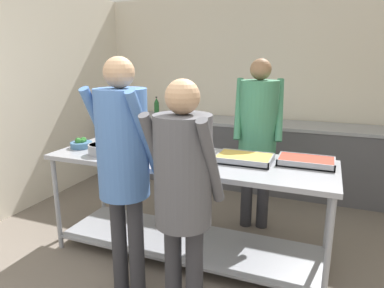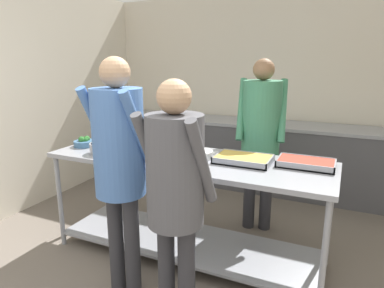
{
  "view_description": "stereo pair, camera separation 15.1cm",
  "coord_description": "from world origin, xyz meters",
  "px_view_note": "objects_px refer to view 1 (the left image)",
  "views": [
    {
      "loc": [
        0.94,
        -1.18,
        1.78
      ],
      "look_at": [
        -0.15,
        1.56,
        1.04
      ],
      "focal_mm": 32.0,
      "sensor_mm": 36.0,
      "label": 1
    },
    {
      "loc": [
        1.08,
        -1.12,
        1.78
      ],
      "look_at": [
        -0.15,
        1.56,
        1.04
      ],
      "focal_mm": 32.0,
      "sensor_mm": 36.0,
      "label": 2
    }
  ],
  "objects_px": {
    "serving_tray_roast": "(306,161)",
    "plate_stack": "(201,154)",
    "sauce_pan": "(102,149)",
    "water_bottle": "(157,107)",
    "serving_tray_vegetables": "(155,153)",
    "serving_tray_greens": "(244,159)",
    "guest_serving_left": "(123,156)",
    "cook_behind_counter": "(258,127)",
    "guest_serving_right": "(183,183)",
    "broccoli_bowl": "(81,144)"
  },
  "relations": [
    {
      "from": "guest_serving_left",
      "to": "sauce_pan",
      "type": "bearing_deg",
      "value": 137.84
    },
    {
      "from": "guest_serving_right",
      "to": "broccoli_bowl",
      "type": "bearing_deg",
      "value": 151.6
    },
    {
      "from": "sauce_pan",
      "to": "cook_behind_counter",
      "type": "xyz_separation_m",
      "value": [
        1.22,
        0.96,
        0.11
      ]
    },
    {
      "from": "plate_stack",
      "to": "serving_tray_roast",
      "type": "bearing_deg",
      "value": 8.23
    },
    {
      "from": "plate_stack",
      "to": "cook_behind_counter",
      "type": "relative_size",
      "value": 0.13
    },
    {
      "from": "serving_tray_vegetables",
      "to": "water_bottle",
      "type": "distance_m",
      "value": 2.29
    },
    {
      "from": "cook_behind_counter",
      "to": "guest_serving_right",
      "type": "bearing_deg",
      "value": -95.57
    },
    {
      "from": "serving_tray_roast",
      "to": "plate_stack",
      "type": "bearing_deg",
      "value": -171.77
    },
    {
      "from": "sauce_pan",
      "to": "serving_tray_vegetables",
      "type": "height_order",
      "value": "sauce_pan"
    },
    {
      "from": "serving_tray_vegetables",
      "to": "plate_stack",
      "type": "height_order",
      "value": "plate_stack"
    },
    {
      "from": "guest_serving_left",
      "to": "plate_stack",
      "type": "bearing_deg",
      "value": 67.12
    },
    {
      "from": "sauce_pan",
      "to": "water_bottle",
      "type": "bearing_deg",
      "value": 104.59
    },
    {
      "from": "serving_tray_greens",
      "to": "guest_serving_right",
      "type": "relative_size",
      "value": 0.28
    },
    {
      "from": "serving_tray_vegetables",
      "to": "guest_serving_left",
      "type": "relative_size",
      "value": 0.28
    },
    {
      "from": "guest_serving_left",
      "to": "cook_behind_counter",
      "type": "distance_m",
      "value": 1.61
    },
    {
      "from": "plate_stack",
      "to": "serving_tray_roast",
      "type": "xyz_separation_m",
      "value": [
        0.87,
        0.13,
        -0.0
      ]
    },
    {
      "from": "sauce_pan",
      "to": "serving_tray_greens",
      "type": "xyz_separation_m",
      "value": [
        1.25,
        0.25,
        -0.03
      ]
    },
    {
      "from": "plate_stack",
      "to": "serving_tray_greens",
      "type": "distance_m",
      "value": 0.38
    },
    {
      "from": "plate_stack",
      "to": "guest_serving_right",
      "type": "bearing_deg",
      "value": -76.98
    },
    {
      "from": "plate_stack",
      "to": "sauce_pan",
      "type": "bearing_deg",
      "value": -165.09
    },
    {
      "from": "broccoli_bowl",
      "to": "guest_serving_left",
      "type": "height_order",
      "value": "guest_serving_left"
    },
    {
      "from": "cook_behind_counter",
      "to": "sauce_pan",
      "type": "bearing_deg",
      "value": -141.89
    },
    {
      "from": "serving_tray_vegetables",
      "to": "cook_behind_counter",
      "type": "xyz_separation_m",
      "value": [
        0.75,
        0.82,
        0.14
      ]
    },
    {
      "from": "serving_tray_vegetables",
      "to": "serving_tray_greens",
      "type": "height_order",
      "value": "same"
    },
    {
      "from": "serving_tray_greens",
      "to": "guest_serving_left",
      "type": "distance_m",
      "value": 1.04
    },
    {
      "from": "water_bottle",
      "to": "cook_behind_counter",
      "type": "bearing_deg",
      "value": -34.31
    },
    {
      "from": "broccoli_bowl",
      "to": "plate_stack",
      "type": "bearing_deg",
      "value": 5.19
    },
    {
      "from": "sauce_pan",
      "to": "cook_behind_counter",
      "type": "relative_size",
      "value": 0.21
    },
    {
      "from": "serving_tray_vegetables",
      "to": "guest_serving_left",
      "type": "xyz_separation_m",
      "value": [
        0.09,
        -0.64,
        0.15
      ]
    },
    {
      "from": "guest_serving_right",
      "to": "water_bottle",
      "type": "height_order",
      "value": "guest_serving_right"
    },
    {
      "from": "serving_tray_vegetables",
      "to": "water_bottle",
      "type": "relative_size",
      "value": 1.79
    },
    {
      "from": "water_bottle",
      "to": "plate_stack",
      "type": "bearing_deg",
      "value": -53.64
    },
    {
      "from": "serving_tray_vegetables",
      "to": "guest_serving_right",
      "type": "xyz_separation_m",
      "value": [
        0.6,
        -0.77,
        0.07
      ]
    },
    {
      "from": "serving_tray_vegetables",
      "to": "serving_tray_greens",
      "type": "bearing_deg",
      "value": 8.53
    },
    {
      "from": "serving_tray_greens",
      "to": "serving_tray_roast",
      "type": "bearing_deg",
      "value": 11.84
    },
    {
      "from": "serving_tray_roast",
      "to": "cook_behind_counter",
      "type": "distance_m",
      "value": 0.8
    },
    {
      "from": "broccoli_bowl",
      "to": "sauce_pan",
      "type": "bearing_deg",
      "value": -20.49
    },
    {
      "from": "broccoli_bowl",
      "to": "sauce_pan",
      "type": "height_order",
      "value": "broccoli_bowl"
    },
    {
      "from": "cook_behind_counter",
      "to": "guest_serving_left",
      "type": "bearing_deg",
      "value": -114.44
    },
    {
      "from": "plate_stack",
      "to": "water_bottle",
      "type": "height_order",
      "value": "water_bottle"
    },
    {
      "from": "guest_serving_right",
      "to": "sauce_pan",
      "type": "bearing_deg",
      "value": 149.37
    },
    {
      "from": "broccoli_bowl",
      "to": "guest_serving_left",
      "type": "bearing_deg",
      "value": -35.32
    },
    {
      "from": "sauce_pan",
      "to": "guest_serving_right",
      "type": "bearing_deg",
      "value": -30.63
    },
    {
      "from": "serving_tray_greens",
      "to": "cook_behind_counter",
      "type": "distance_m",
      "value": 0.72
    },
    {
      "from": "water_bottle",
      "to": "serving_tray_greens",
      "type": "bearing_deg",
      "value": -46.66
    },
    {
      "from": "serving_tray_roast",
      "to": "cook_behind_counter",
      "type": "xyz_separation_m",
      "value": [
        -0.52,
        0.6,
        0.14
      ]
    },
    {
      "from": "guest_serving_left",
      "to": "serving_tray_roast",
      "type": "bearing_deg",
      "value": 36.11
    },
    {
      "from": "broccoli_bowl",
      "to": "cook_behind_counter",
      "type": "height_order",
      "value": "cook_behind_counter"
    },
    {
      "from": "guest_serving_right",
      "to": "serving_tray_vegetables",
      "type": "bearing_deg",
      "value": 127.9
    },
    {
      "from": "guest_serving_left",
      "to": "cook_behind_counter",
      "type": "xyz_separation_m",
      "value": [
        0.66,
        1.46,
        -0.02
      ]
    }
  ]
}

